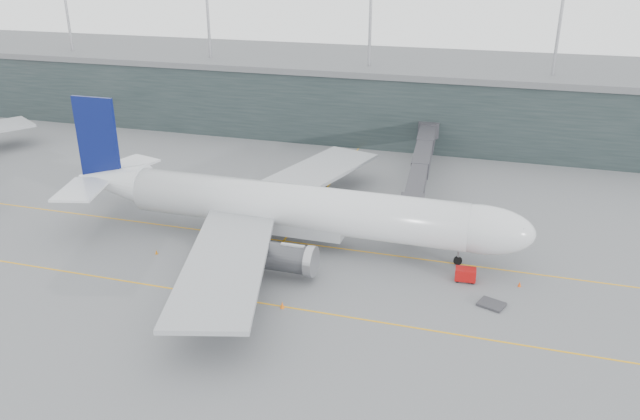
# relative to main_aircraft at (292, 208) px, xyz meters

# --- Properties ---
(ground) EXTENTS (320.00, 320.00, 0.00)m
(ground) POSITION_rel_main_aircraft_xyz_m (-6.30, 3.93, -5.08)
(ground) COLOR #5B5B60
(ground) RESTS_ON ground
(taxiline_a) EXTENTS (160.00, 0.25, 0.02)m
(taxiline_a) POSITION_rel_main_aircraft_xyz_m (-6.30, -0.07, -5.07)
(taxiline_a) COLOR #EDA416
(taxiline_a) RESTS_ON ground
(taxiline_b) EXTENTS (160.00, 0.25, 0.02)m
(taxiline_b) POSITION_rel_main_aircraft_xyz_m (-6.30, -16.07, -5.07)
(taxiline_b) COLOR #EDA416
(taxiline_b) RESTS_ON ground
(taxiline_lead_main) EXTENTS (0.25, 60.00, 0.02)m
(taxiline_lead_main) POSITION_rel_main_aircraft_xyz_m (-1.30, 23.93, -5.07)
(taxiline_lead_main) COLOR #EDA416
(taxiline_lead_main) RESTS_ON ground
(terminal) EXTENTS (240.00, 36.00, 29.00)m
(terminal) POSITION_rel_main_aircraft_xyz_m (-6.30, 61.93, 2.54)
(terminal) COLOR #1E292A
(terminal) RESTS_ON ground
(main_aircraft) EXTENTS (64.38, 60.71, 18.11)m
(main_aircraft) POSITION_rel_main_aircraft_xyz_m (0.00, 0.00, 0.00)
(main_aircraft) COLOR silver
(main_aircraft) RESTS_ON ground
(jet_bridge) EXTENTS (6.57, 43.47, 6.52)m
(jet_bridge) POSITION_rel_main_aircraft_xyz_m (14.04, 28.01, -0.20)
(jet_bridge) COLOR #303035
(jet_bridge) RESTS_ON ground
(gse_cart) EXTENTS (2.54, 1.71, 1.67)m
(gse_cart) POSITION_rel_main_aircraft_xyz_m (23.47, -4.30, -4.15)
(gse_cart) COLOR #9F0B0B
(gse_cart) RESTS_ON ground
(baggage_dolly) EXTENTS (3.40, 3.07, 0.28)m
(baggage_dolly) POSITION_rel_main_aircraft_xyz_m (26.79, -9.14, -4.91)
(baggage_dolly) COLOR #333237
(baggage_dolly) RESTS_ON ground
(uld_a) EXTENTS (2.32, 2.10, 1.73)m
(uld_a) POSITION_rel_main_aircraft_xyz_m (-12.83, 12.75, -4.17)
(uld_a) COLOR #3D3E43
(uld_a) RESTS_ON ground
(uld_b) EXTENTS (2.55, 2.27, 1.94)m
(uld_b) POSITION_rel_main_aircraft_xyz_m (-9.41, 14.88, -4.06)
(uld_b) COLOR #3D3E43
(uld_b) RESTS_ON ground
(uld_c) EXTENTS (2.52, 2.24, 1.93)m
(uld_c) POSITION_rel_main_aircraft_xyz_m (-5.57, 14.51, -4.07)
(uld_c) COLOR #3D3E43
(uld_c) RESTS_ON ground
(cone_nose) EXTENTS (0.40, 0.40, 0.64)m
(cone_nose) POSITION_rel_main_aircraft_xyz_m (29.79, -3.78, -4.76)
(cone_nose) COLOR #E74B0C
(cone_nose) RESTS_ON ground
(cone_wing_stbd) EXTENTS (0.50, 0.50, 0.80)m
(cone_wing_stbd) POSITION_rel_main_aircraft_xyz_m (4.41, -16.36, -4.68)
(cone_wing_stbd) COLOR orange
(cone_wing_stbd) RESTS_ON ground
(cone_wing_port) EXTENTS (0.39, 0.39, 0.61)m
(cone_wing_port) POSITION_rel_main_aircraft_xyz_m (2.13, 13.25, -4.78)
(cone_wing_port) COLOR #FD5B0E
(cone_wing_port) RESTS_ON ground
(cone_tail) EXTENTS (0.39, 0.39, 0.61)m
(cone_tail) POSITION_rel_main_aircraft_xyz_m (-15.95, -8.57, -4.78)
(cone_tail) COLOR orange
(cone_tail) RESTS_ON ground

